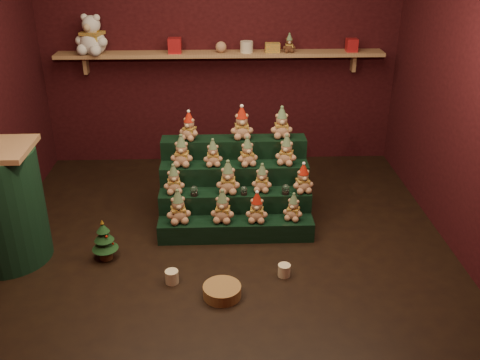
{
  "coord_description": "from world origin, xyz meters",
  "views": [
    {
      "loc": [
        -0.0,
        -4.03,
        2.57
      ],
      "look_at": [
        0.15,
        0.25,
        0.53
      ],
      "focal_mm": 40.0,
      "sensor_mm": 36.0,
      "label": 1
    }
  ],
  "objects_px": {
    "riser_tier_front": "(236,229)",
    "mug_right": "(284,270)",
    "wicker_basket": "(222,291)",
    "snow_globe_c": "(286,189)",
    "snow_globe_b": "(244,190)",
    "mug_left": "(172,277)",
    "brown_bear": "(289,43)",
    "mini_christmas_tree": "(104,240)",
    "white_bear": "(92,29)",
    "snow_globe_a": "(194,191)"
  },
  "relations": [
    {
      "from": "mug_right",
      "to": "white_bear",
      "type": "distance_m",
      "value": 3.33
    },
    {
      "from": "riser_tier_front",
      "to": "white_bear",
      "type": "bearing_deg",
      "value": 131.07
    },
    {
      "from": "snow_globe_b",
      "to": "mug_right",
      "type": "height_order",
      "value": "snow_globe_b"
    },
    {
      "from": "mini_christmas_tree",
      "to": "mug_left",
      "type": "relative_size",
      "value": 3.5
    },
    {
      "from": "mug_right",
      "to": "white_bear",
      "type": "relative_size",
      "value": 0.2
    },
    {
      "from": "snow_globe_c",
      "to": "white_bear",
      "type": "distance_m",
      "value": 2.74
    },
    {
      "from": "snow_globe_c",
      "to": "snow_globe_b",
      "type": "bearing_deg",
      "value": 180.0
    },
    {
      "from": "mini_christmas_tree",
      "to": "white_bear",
      "type": "xyz_separation_m",
      "value": [
        -0.36,
        1.99,
        1.4
      ]
    },
    {
      "from": "mug_left",
      "to": "white_bear",
      "type": "relative_size",
      "value": 0.21
    },
    {
      "from": "mug_left",
      "to": "wicker_basket",
      "type": "relative_size",
      "value": 0.37
    },
    {
      "from": "snow_globe_b",
      "to": "brown_bear",
      "type": "xyz_separation_m",
      "value": [
        0.56,
        1.54,
        1.02
      ]
    },
    {
      "from": "riser_tier_front",
      "to": "white_bear",
      "type": "distance_m",
      "value": 2.7
    },
    {
      "from": "snow_globe_c",
      "to": "white_bear",
      "type": "relative_size",
      "value": 0.18
    },
    {
      "from": "snow_globe_a",
      "to": "snow_globe_c",
      "type": "xyz_separation_m",
      "value": [
        0.83,
        0.0,
        0.0
      ]
    },
    {
      "from": "mug_right",
      "to": "white_bear",
      "type": "bearing_deg",
      "value": 128.94
    },
    {
      "from": "white_bear",
      "to": "brown_bear",
      "type": "relative_size",
      "value": 2.66
    },
    {
      "from": "mug_right",
      "to": "mini_christmas_tree",
      "type": "bearing_deg",
      "value": 168.45
    },
    {
      "from": "wicker_basket",
      "to": "brown_bear",
      "type": "height_order",
      "value": "brown_bear"
    },
    {
      "from": "wicker_basket",
      "to": "brown_bear",
      "type": "bearing_deg",
      "value": 73.21
    },
    {
      "from": "mug_left",
      "to": "wicker_basket",
      "type": "distance_m",
      "value": 0.44
    },
    {
      "from": "wicker_basket",
      "to": "white_bear",
      "type": "height_order",
      "value": "white_bear"
    },
    {
      "from": "riser_tier_front",
      "to": "snow_globe_b",
      "type": "relative_size",
      "value": 16.77
    },
    {
      "from": "mug_right",
      "to": "white_bear",
      "type": "xyz_separation_m",
      "value": [
        -1.86,
        2.3,
        1.53
      ]
    },
    {
      "from": "brown_bear",
      "to": "mini_christmas_tree",
      "type": "bearing_deg",
      "value": -130.62
    },
    {
      "from": "mug_right",
      "to": "snow_globe_c",
      "type": "bearing_deg",
      "value": 83.6
    },
    {
      "from": "mug_right",
      "to": "wicker_basket",
      "type": "relative_size",
      "value": 0.35
    },
    {
      "from": "snow_globe_c",
      "to": "brown_bear",
      "type": "height_order",
      "value": "brown_bear"
    },
    {
      "from": "snow_globe_a",
      "to": "snow_globe_c",
      "type": "relative_size",
      "value": 0.99
    },
    {
      "from": "mug_right",
      "to": "brown_bear",
      "type": "relative_size",
      "value": 0.52
    },
    {
      "from": "mug_left",
      "to": "snow_globe_c",
      "type": "bearing_deg",
      "value": 39.51
    },
    {
      "from": "mug_left",
      "to": "snow_globe_b",
      "type": "bearing_deg",
      "value": 53.28
    },
    {
      "from": "riser_tier_front",
      "to": "wicker_basket",
      "type": "relative_size",
      "value": 4.76
    },
    {
      "from": "riser_tier_front",
      "to": "snow_globe_c",
      "type": "relative_size",
      "value": 14.69
    },
    {
      "from": "snow_globe_a",
      "to": "mini_christmas_tree",
      "type": "distance_m",
      "value": 0.9
    },
    {
      "from": "riser_tier_front",
      "to": "mug_left",
      "type": "xyz_separation_m",
      "value": [
        -0.53,
        -0.65,
        -0.04
      ]
    },
    {
      "from": "brown_bear",
      "to": "mug_left",
      "type": "bearing_deg",
      "value": -115.57
    },
    {
      "from": "riser_tier_front",
      "to": "mug_left",
      "type": "distance_m",
      "value": 0.84
    },
    {
      "from": "snow_globe_a",
      "to": "mug_left",
      "type": "height_order",
      "value": "snow_globe_a"
    },
    {
      "from": "brown_bear",
      "to": "mug_right",
      "type": "bearing_deg",
      "value": -95.76
    },
    {
      "from": "snow_globe_b",
      "to": "mini_christmas_tree",
      "type": "xyz_separation_m",
      "value": [
        -1.2,
        -0.45,
        -0.22
      ]
    },
    {
      "from": "snow_globe_b",
      "to": "mug_left",
      "type": "bearing_deg",
      "value": -126.72
    },
    {
      "from": "snow_globe_c",
      "to": "mug_left",
      "type": "bearing_deg",
      "value": -140.49
    },
    {
      "from": "snow_globe_b",
      "to": "brown_bear",
      "type": "bearing_deg",
      "value": 70.09
    },
    {
      "from": "riser_tier_front",
      "to": "brown_bear",
      "type": "relative_size",
      "value": 7.12
    },
    {
      "from": "snow_globe_b",
      "to": "mini_christmas_tree",
      "type": "relative_size",
      "value": 0.22
    },
    {
      "from": "riser_tier_front",
      "to": "mug_right",
      "type": "xyz_separation_m",
      "value": [
        0.37,
        -0.6,
        -0.04
      ]
    },
    {
      "from": "wicker_basket",
      "to": "snow_globe_c",
      "type": "bearing_deg",
      "value": 59.57
    },
    {
      "from": "white_bear",
      "to": "riser_tier_front",
      "type": "bearing_deg",
      "value": -31.13
    },
    {
      "from": "wicker_basket",
      "to": "mug_right",
      "type": "bearing_deg",
      "value": 26.15
    },
    {
      "from": "snow_globe_b",
      "to": "snow_globe_a",
      "type": "bearing_deg",
      "value": 180.0
    }
  ]
}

